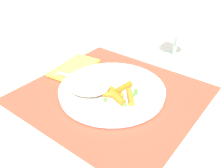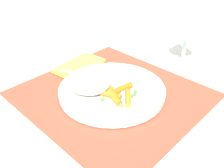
% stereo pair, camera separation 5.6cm
% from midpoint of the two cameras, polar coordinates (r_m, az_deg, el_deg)
% --- Properties ---
extents(ground_plane, '(2.40, 2.40, 0.00)m').
position_cam_midpoint_polar(ground_plane, '(0.60, -2.63, -2.51)').
color(ground_plane, white).
extents(placemat, '(0.40, 0.38, 0.01)m').
position_cam_midpoint_polar(placemat, '(0.60, -2.64, -2.28)').
color(placemat, '#9E4733').
rests_on(placemat, ground_plane).
extents(plate, '(0.25, 0.25, 0.01)m').
position_cam_midpoint_polar(plate, '(0.60, -2.66, -1.47)').
color(plate, white).
rests_on(plate, placemat).
extents(rice_mound, '(0.10, 0.10, 0.03)m').
position_cam_midpoint_polar(rice_mound, '(0.58, -8.03, -0.08)').
color(rice_mound, beige).
rests_on(rice_mound, plate).
extents(carrot_portion, '(0.08, 0.08, 0.01)m').
position_cam_midpoint_polar(carrot_portion, '(0.56, -0.99, -2.37)').
color(carrot_portion, orange).
rests_on(carrot_portion, plate).
extents(pea_scatter, '(0.07, 0.08, 0.01)m').
position_cam_midpoint_polar(pea_scatter, '(0.56, -1.06, -2.66)').
color(pea_scatter, '#509236').
rests_on(pea_scatter, plate).
extents(fork, '(0.20, 0.06, 0.01)m').
position_cam_midpoint_polar(fork, '(0.60, -5.55, 0.09)').
color(fork, silver).
rests_on(fork, plate).
extents(wine_glass, '(0.08, 0.08, 0.16)m').
position_cam_midpoint_polar(wine_glass, '(0.76, 12.90, 13.93)').
color(wine_glass, '#B2E0CC').
rests_on(wine_glass, ground_plane).
extents(napkin, '(0.10, 0.15, 0.01)m').
position_cam_midpoint_polar(napkin, '(0.71, -10.86, 3.63)').
color(napkin, '#EAE54C').
rests_on(napkin, placemat).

